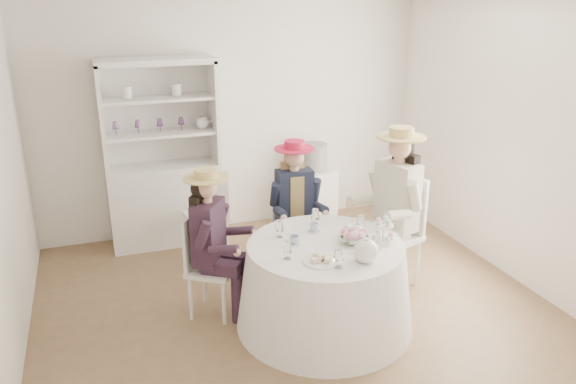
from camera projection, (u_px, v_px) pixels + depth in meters
name	position (u px, v px, depth m)	size (l,w,h in m)	color
ground	(292.00, 303.00, 5.17)	(4.50, 4.50, 0.00)	brown
wall_back	(233.00, 115.00, 6.48)	(4.50, 4.50, 0.00)	silver
wall_front	(422.00, 266.00, 2.94)	(4.50, 4.50, 0.00)	silver
wall_right	(511.00, 140.00, 5.42)	(4.50, 4.50, 0.00)	silver
tea_table	(325.00, 285.00, 4.73)	(1.50, 1.50, 0.75)	white
hutch	(164.00, 180.00, 6.21)	(1.23, 0.49, 2.06)	silver
side_table	(313.00, 197.00, 6.84)	(0.44, 0.44, 0.68)	silver
hatbox	(314.00, 157.00, 6.67)	(0.32, 0.32, 0.32)	black
guest_left	(211.00, 235.00, 4.75)	(0.57, 0.54, 1.34)	silver
guest_mid	(295.00, 200.00, 5.48)	(0.50, 0.52, 1.37)	silver
guest_right	(395.00, 199.00, 5.21)	(0.64, 0.59, 1.56)	silver
spare_chair	(208.00, 213.00, 5.82)	(0.44, 0.44, 1.00)	silver
teacup_a	(294.00, 241.00, 4.59)	(0.08, 0.08, 0.07)	white
teacup_b	(314.00, 228.00, 4.83)	(0.07, 0.07, 0.07)	white
teacup_c	(349.00, 233.00, 4.73)	(0.08, 0.08, 0.06)	white
flower_bowl	(352.00, 240.00, 4.62)	(0.22, 0.22, 0.05)	white
flower_arrangement	(354.00, 234.00, 4.59)	(0.18, 0.18, 0.07)	pink
table_teapot	(366.00, 251.00, 4.28)	(0.27, 0.19, 0.20)	white
sandwich_plate	(321.00, 260.00, 4.30)	(0.28, 0.28, 0.06)	white
cupcake_stand	(383.00, 233.00, 4.63)	(0.22, 0.22, 0.21)	white
stemware_set	(326.00, 236.00, 4.57)	(0.85, 0.89, 0.15)	white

